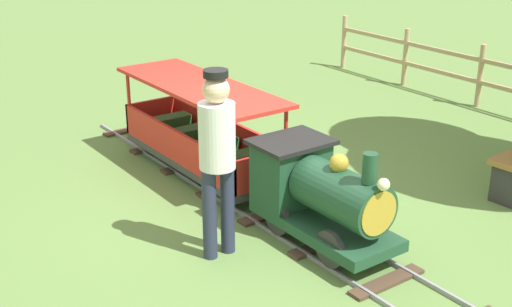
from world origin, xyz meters
TOP-DOWN VIEW (x-y plane):
  - ground_plane at (0.00, 0.00)m, footprint 60.00×60.00m
  - track at (0.00, -0.08)m, footprint 0.72×6.05m
  - locomotive at (0.00, 0.95)m, footprint 0.68×1.45m
  - passenger_car at (0.00, -0.98)m, footprint 0.78×2.35m
  - conductor_person at (0.82, 0.63)m, footprint 0.30×0.30m

SIDE VIEW (x-z plane):
  - ground_plane at x=0.00m, z-range 0.00..0.00m
  - track at x=0.00m, z-range 0.00..0.04m
  - passenger_car at x=0.00m, z-range -0.06..0.91m
  - locomotive at x=0.00m, z-range -0.01..0.98m
  - conductor_person at x=0.82m, z-range 0.15..1.77m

